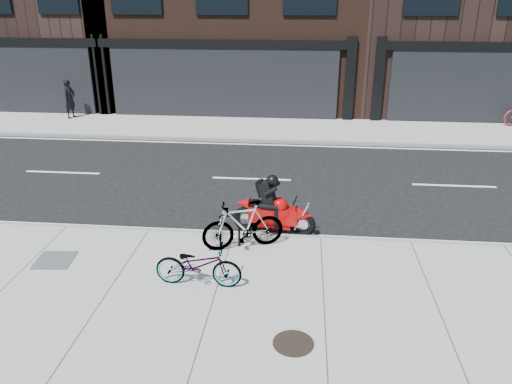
# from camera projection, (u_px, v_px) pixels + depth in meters

# --- Properties ---
(ground) EXTENTS (120.00, 120.00, 0.00)m
(ground) POSITION_uv_depth(u_px,v_px,m) (244.00, 205.00, 13.35)
(ground) COLOR black
(ground) RESTS_ON ground
(sidewalk_near) EXTENTS (60.00, 6.00, 0.13)m
(sidewalk_near) POSITION_uv_depth(u_px,v_px,m) (209.00, 315.00, 8.72)
(sidewalk_near) COLOR gray
(sidewalk_near) RESTS_ON ground
(sidewalk_far) EXTENTS (60.00, 3.50, 0.13)m
(sidewalk_far) POSITION_uv_depth(u_px,v_px,m) (266.00, 129.00, 20.48)
(sidewalk_far) COLOR gray
(sidewalk_far) RESTS_ON ground
(bike_rack) EXTENTS (0.45, 0.15, 0.77)m
(bike_rack) POSITION_uv_depth(u_px,v_px,m) (230.00, 228.00, 10.74)
(bike_rack) COLOR black
(bike_rack) RESTS_ON sidewalk_near
(bicycle_front) EXTENTS (1.66, 0.62, 0.87)m
(bicycle_front) POSITION_uv_depth(u_px,v_px,m) (198.00, 265.00, 9.34)
(bicycle_front) COLOR gray
(bicycle_front) RESTS_ON sidewalk_near
(bicycle_rear) EXTENTS (1.86, 1.07, 1.08)m
(bicycle_rear) POSITION_uv_depth(u_px,v_px,m) (243.00, 225.00, 10.68)
(bicycle_rear) COLOR gray
(bicycle_rear) RESTS_ON sidewalk_near
(motorcycle) EXTENTS (1.97, 0.66, 1.48)m
(motorcycle) POSITION_uv_depth(u_px,v_px,m) (278.00, 211.00, 11.55)
(motorcycle) COLOR black
(motorcycle) RESTS_ON ground
(pedestrian) EXTENTS (0.54, 0.69, 1.67)m
(pedestrian) POSITION_uv_depth(u_px,v_px,m) (70.00, 99.00, 21.69)
(pedestrian) COLOR black
(pedestrian) RESTS_ON sidewalk_far
(manhole_cover) EXTENTS (0.78, 0.78, 0.02)m
(manhole_cover) POSITION_uv_depth(u_px,v_px,m) (293.00, 343.00, 7.91)
(manhole_cover) COLOR black
(manhole_cover) RESTS_ON sidewalk_near
(utility_grate) EXTENTS (0.82, 0.82, 0.02)m
(utility_grate) POSITION_uv_depth(u_px,v_px,m) (55.00, 260.00, 10.35)
(utility_grate) COLOR #4F4F52
(utility_grate) RESTS_ON sidewalk_near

